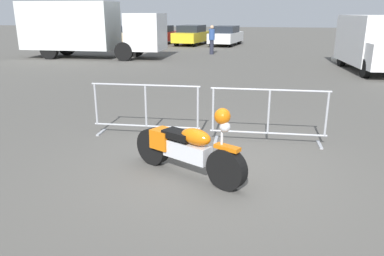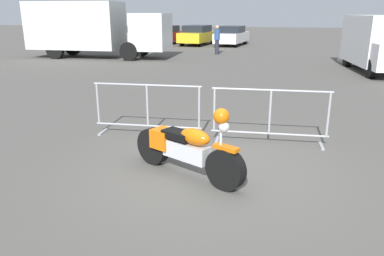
{
  "view_description": "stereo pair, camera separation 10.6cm",
  "coord_description": "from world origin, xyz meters",
  "px_view_note": "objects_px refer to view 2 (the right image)",
  "views": [
    {
      "loc": [
        0.75,
        -5.54,
        2.45
      ],
      "look_at": [
        -0.36,
        0.12,
        0.65
      ],
      "focal_mm": 35.0,
      "sensor_mm": 36.0,
      "label": 1
    },
    {
      "loc": [
        0.86,
        -5.52,
        2.45
      ],
      "look_at": [
        -0.36,
        0.12,
        0.65
      ],
      "focal_mm": 35.0,
      "sensor_mm": 36.0,
      "label": 2
    }
  ],
  "objects_px": {
    "motorcycle": "(187,148)",
    "parked_car_red": "(166,35)",
    "box_truck": "(91,27)",
    "pedestrian": "(217,39)",
    "parked_car_white": "(232,36)",
    "delivery_van": "(380,42)",
    "crowd_barrier_near": "(147,109)",
    "parked_car_tan": "(135,34)",
    "crowd_barrier_far": "(270,116)",
    "parked_car_yellow": "(198,35)"
  },
  "relations": [
    {
      "from": "crowd_barrier_near",
      "to": "delivery_van",
      "type": "distance_m",
      "value": 12.39
    },
    {
      "from": "box_truck",
      "to": "parked_car_tan",
      "type": "bearing_deg",
      "value": 95.79
    },
    {
      "from": "box_truck",
      "to": "delivery_van",
      "type": "relative_size",
      "value": 1.5
    },
    {
      "from": "delivery_van",
      "to": "parked_car_red",
      "type": "distance_m",
      "value": 17.43
    },
    {
      "from": "box_truck",
      "to": "parked_car_red",
      "type": "relative_size",
      "value": 1.76
    },
    {
      "from": "crowd_barrier_far",
      "to": "delivery_van",
      "type": "bearing_deg",
      "value": 67.15
    },
    {
      "from": "parked_car_yellow",
      "to": "delivery_van",
      "type": "bearing_deg",
      "value": -130.24
    },
    {
      "from": "pedestrian",
      "to": "delivery_van",
      "type": "bearing_deg",
      "value": 100.98
    },
    {
      "from": "crowd_barrier_near",
      "to": "delivery_van",
      "type": "height_order",
      "value": "delivery_van"
    },
    {
      "from": "delivery_van",
      "to": "pedestrian",
      "type": "bearing_deg",
      "value": -129.59
    },
    {
      "from": "crowd_barrier_near",
      "to": "delivery_van",
      "type": "xyz_separation_m",
      "value": [
        6.8,
        10.34,
        0.69
      ]
    },
    {
      "from": "motorcycle",
      "to": "parked_car_red",
      "type": "xyz_separation_m",
      "value": [
        -7.18,
        23.98,
        0.27
      ]
    },
    {
      "from": "parked_car_yellow",
      "to": "parked_car_tan",
      "type": "bearing_deg",
      "value": 93.21
    },
    {
      "from": "pedestrian",
      "to": "motorcycle",
      "type": "bearing_deg",
      "value": 52.24
    },
    {
      "from": "delivery_van",
      "to": "parked_car_tan",
      "type": "relative_size",
      "value": 1.21
    },
    {
      "from": "crowd_barrier_near",
      "to": "parked_car_white",
      "type": "relative_size",
      "value": 0.5
    },
    {
      "from": "crowd_barrier_far",
      "to": "parked_car_white",
      "type": "bearing_deg",
      "value": 98.18
    },
    {
      "from": "crowd_barrier_far",
      "to": "delivery_van",
      "type": "distance_m",
      "value": 11.24
    },
    {
      "from": "box_truck",
      "to": "pedestrian",
      "type": "bearing_deg",
      "value": 24.24
    },
    {
      "from": "crowd_barrier_near",
      "to": "parked_car_white",
      "type": "xyz_separation_m",
      "value": [
        -0.71,
        21.95,
        0.18
      ]
    },
    {
      "from": "parked_car_red",
      "to": "parked_car_white",
      "type": "bearing_deg",
      "value": -84.11
    },
    {
      "from": "parked_car_tan",
      "to": "parked_car_white",
      "type": "bearing_deg",
      "value": -84.97
    },
    {
      "from": "parked_car_white",
      "to": "parked_car_red",
      "type": "bearing_deg",
      "value": 95.89
    },
    {
      "from": "parked_car_white",
      "to": "delivery_van",
      "type": "bearing_deg",
      "value": -138.45
    },
    {
      "from": "delivery_van",
      "to": "parked_car_tan",
      "type": "bearing_deg",
      "value": -133.49
    },
    {
      "from": "motorcycle",
      "to": "crowd_barrier_far",
      "type": "height_order",
      "value": "motorcycle"
    },
    {
      "from": "crowd_barrier_far",
      "to": "parked_car_tan",
      "type": "relative_size",
      "value": 0.52
    },
    {
      "from": "box_truck",
      "to": "pedestrian",
      "type": "xyz_separation_m",
      "value": [
        6.51,
        3.06,
        -0.72
      ]
    },
    {
      "from": "parked_car_white",
      "to": "pedestrian",
      "type": "distance_m",
      "value": 6.37
    },
    {
      "from": "motorcycle",
      "to": "crowd_barrier_near",
      "type": "distance_m",
      "value": 2.16
    },
    {
      "from": "crowd_barrier_near",
      "to": "parked_car_red",
      "type": "height_order",
      "value": "parked_car_red"
    },
    {
      "from": "parked_car_red",
      "to": "pedestrian",
      "type": "height_order",
      "value": "pedestrian"
    },
    {
      "from": "crowd_barrier_near",
      "to": "parked_car_tan",
      "type": "relative_size",
      "value": 0.52
    },
    {
      "from": "delivery_van",
      "to": "pedestrian",
      "type": "xyz_separation_m",
      "value": [
        -7.69,
        5.25,
        -0.32
      ]
    },
    {
      "from": "parked_car_white",
      "to": "box_truck",
      "type": "bearing_deg",
      "value": 153.3
    },
    {
      "from": "motorcycle",
      "to": "parked_car_white",
      "type": "height_order",
      "value": "parked_car_white"
    },
    {
      "from": "motorcycle",
      "to": "parked_car_red",
      "type": "bearing_deg",
      "value": 135.18
    },
    {
      "from": "pedestrian",
      "to": "parked_car_yellow",
      "type": "bearing_deg",
      "value": -113.69
    },
    {
      "from": "crowd_barrier_near",
      "to": "parked_car_white",
      "type": "bearing_deg",
      "value": 91.86
    },
    {
      "from": "parked_car_yellow",
      "to": "crowd_barrier_far",
      "type": "bearing_deg",
      "value": -156.6
    },
    {
      "from": "box_truck",
      "to": "parked_car_red",
      "type": "height_order",
      "value": "box_truck"
    },
    {
      "from": "parked_car_red",
      "to": "parked_car_yellow",
      "type": "height_order",
      "value": "parked_car_yellow"
    },
    {
      "from": "delivery_van",
      "to": "parked_car_white",
      "type": "height_order",
      "value": "delivery_van"
    },
    {
      "from": "parked_car_yellow",
      "to": "parked_car_white",
      "type": "relative_size",
      "value": 1.02
    },
    {
      "from": "motorcycle",
      "to": "delivery_van",
      "type": "xyz_separation_m",
      "value": [
        5.58,
        12.11,
        0.79
      ]
    },
    {
      "from": "crowd_barrier_near",
      "to": "parked_car_red",
      "type": "distance_m",
      "value": 22.99
    },
    {
      "from": "pedestrian",
      "to": "parked_car_tan",
      "type": "bearing_deg",
      "value": -86.46
    },
    {
      "from": "pedestrian",
      "to": "box_truck",
      "type": "bearing_deg",
      "value": -19.5
    },
    {
      "from": "motorcycle",
      "to": "parked_car_red",
      "type": "distance_m",
      "value": 25.03
    },
    {
      "from": "box_truck",
      "to": "parked_car_yellow",
      "type": "relative_size",
      "value": 1.69
    }
  ]
}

